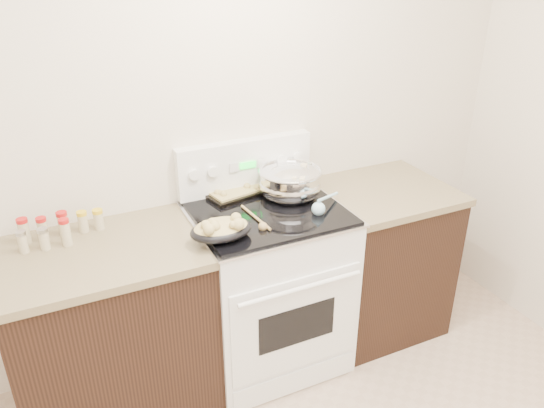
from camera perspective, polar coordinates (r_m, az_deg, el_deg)
room_shell at (r=1.10m, az=14.08°, el=1.20°), size 4.10×3.60×2.75m
counter_left at (r=2.78m, az=-16.67°, el=-12.81°), size 0.93×0.67×0.92m
counter_right at (r=3.27m, az=11.25°, el=-5.67°), size 0.73×0.67×0.92m
kitchen_range at (r=2.93m, az=-0.46°, el=-8.58°), size 0.78×0.73×1.22m
mixing_bowl at (r=2.81m, az=1.96°, el=2.29°), size 0.35×0.35×0.20m
roasting_pan at (r=2.43m, az=-5.51°, el=-2.65°), size 0.29×0.21×0.12m
baking_sheet at (r=2.90m, az=-3.83°, el=1.69°), size 0.42×0.34×0.06m
wooden_spoon at (r=2.55m, az=-1.32°, el=-2.03°), size 0.05×0.29×0.04m
blue_ladle at (r=2.67m, az=5.17°, el=-0.33°), size 0.22×0.17×0.09m
spice_jars at (r=2.64m, az=-22.21°, el=-2.50°), size 0.39×0.15×0.13m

